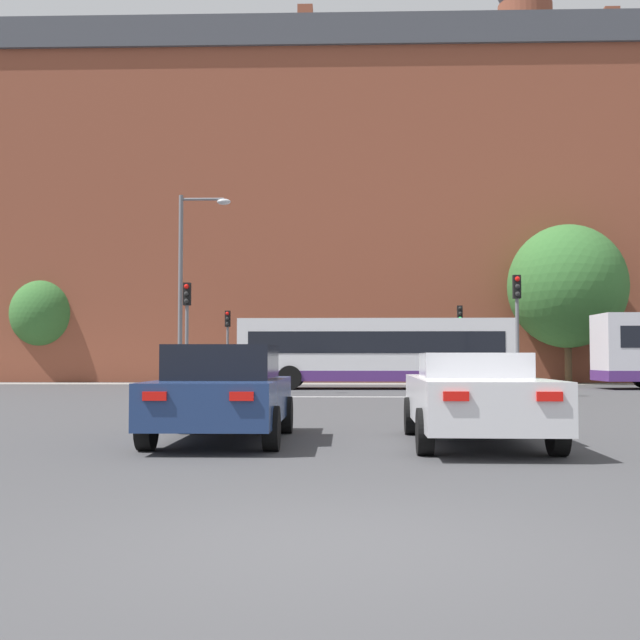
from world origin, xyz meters
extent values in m
plane|color=#3D3D3F|center=(0.00, 0.00, 0.00)|extent=(400.00, 400.00, 0.00)
cube|color=silver|center=(0.00, 21.38, 0.00)|extent=(8.50, 0.30, 0.01)
cube|color=gray|center=(0.00, 34.87, 0.01)|extent=(69.45, 2.50, 0.01)
cube|color=brown|center=(-1.84, 43.14, 9.18)|extent=(45.67, 11.90, 18.36)
cube|color=#42444C|center=(-1.84, 43.14, 19.23)|extent=(46.58, 12.38, 1.74)
cube|color=brown|center=(-20.69, 43.47, 21.18)|extent=(0.90, 0.90, 2.16)
cube|color=brown|center=(-11.26, 42.99, 21.18)|extent=(0.90, 0.90, 2.16)
cube|color=brown|center=(-2.24, 41.10, 21.18)|extent=(0.90, 0.90, 2.16)
cube|color=brown|center=(7.17, 45.22, 21.18)|extent=(0.90, 0.90, 2.16)
cube|color=brown|center=(16.07, 41.93, 21.18)|extent=(0.90, 0.90, 2.16)
cylinder|color=brown|center=(11.25, 43.14, 21.59)|extent=(3.30, 3.30, 2.98)
cube|color=navy|center=(-1.89, 6.98, 0.65)|extent=(1.87, 4.34, 0.66)
cube|color=black|center=(-1.89, 6.94, 1.25)|extent=(1.60, 1.96, 0.54)
cylinder|color=black|center=(-2.78, 8.33, 0.32)|extent=(0.22, 0.64, 0.64)
cylinder|color=black|center=(-1.00, 8.32, 0.32)|extent=(0.22, 0.64, 0.64)
cylinder|color=black|center=(-2.79, 5.64, 0.32)|extent=(0.22, 0.64, 0.64)
cylinder|color=black|center=(-1.01, 5.63, 0.32)|extent=(0.22, 0.64, 0.64)
cube|color=red|center=(-2.47, 4.79, 0.81)|extent=(0.32, 0.05, 0.12)
cube|color=red|center=(-1.32, 4.79, 0.81)|extent=(0.32, 0.05, 0.12)
cube|color=silver|center=(2.03, 6.67, 0.67)|extent=(1.95, 4.79, 0.70)
cube|color=silver|center=(2.04, 6.78, 1.20)|extent=(1.62, 1.46, 0.38)
cylinder|color=black|center=(1.18, 8.16, 0.32)|extent=(0.23, 0.64, 0.64)
cylinder|color=black|center=(2.95, 8.12, 0.32)|extent=(0.23, 0.64, 0.64)
cylinder|color=black|center=(1.12, 5.21, 0.32)|extent=(0.23, 0.64, 0.64)
cylinder|color=black|center=(2.89, 5.18, 0.32)|extent=(0.23, 0.64, 0.64)
cube|color=red|center=(1.41, 4.29, 0.84)|extent=(0.32, 0.06, 0.12)
cube|color=red|center=(2.56, 4.26, 0.84)|extent=(0.32, 0.06, 0.12)
cube|color=silver|center=(1.35, 28.43, 1.65)|extent=(11.46, 2.59, 2.61)
cube|color=#4C2870|center=(1.35, 28.43, 0.57)|extent=(11.48, 2.61, 0.44)
cube|color=black|center=(1.35, 28.43, 1.96)|extent=(10.54, 2.62, 0.90)
cylinder|color=black|center=(4.90, 29.67, 0.50)|extent=(1.00, 0.28, 1.00)
cylinder|color=black|center=(4.90, 27.18, 0.50)|extent=(1.00, 0.28, 1.00)
cylinder|color=black|center=(-2.20, 29.67, 0.50)|extent=(1.00, 0.28, 1.00)
cylinder|color=black|center=(-2.20, 27.18, 0.50)|extent=(1.00, 0.28, 1.00)
cylinder|color=slate|center=(-5.75, 33.89, 1.43)|extent=(0.12, 0.12, 2.86)
cube|color=black|center=(-5.75, 33.89, 3.26)|extent=(0.26, 0.20, 0.80)
sphere|color=red|center=(-5.75, 33.76, 3.52)|extent=(0.17, 0.17, 0.17)
sphere|color=black|center=(-5.75, 33.76, 3.26)|extent=(0.17, 0.17, 0.17)
sphere|color=black|center=(-5.75, 33.76, 3.01)|extent=(0.17, 0.17, 0.17)
cylinder|color=slate|center=(5.82, 34.36, 1.56)|extent=(0.12, 0.12, 3.13)
cube|color=black|center=(5.82, 34.36, 3.53)|extent=(0.26, 0.20, 0.80)
sphere|color=black|center=(5.82, 34.23, 3.78)|extent=(0.17, 0.17, 0.17)
sphere|color=black|center=(5.82, 34.23, 3.53)|extent=(0.17, 0.17, 0.17)
sphere|color=#1ED14C|center=(5.82, 34.23, 3.27)|extent=(0.17, 0.17, 0.17)
cylinder|color=slate|center=(5.90, 21.56, 1.66)|extent=(0.12, 0.12, 3.33)
cube|color=black|center=(5.90, 21.56, 3.73)|extent=(0.26, 0.20, 0.80)
sphere|color=red|center=(5.90, 21.43, 3.98)|extent=(0.17, 0.17, 0.17)
sphere|color=black|center=(5.90, 21.43, 3.73)|extent=(0.17, 0.17, 0.17)
sphere|color=black|center=(5.90, 21.43, 3.47)|extent=(0.17, 0.17, 0.17)
cylinder|color=slate|center=(-5.50, 22.27, 1.58)|extent=(0.12, 0.12, 3.16)
cube|color=black|center=(-5.50, 22.27, 3.56)|extent=(0.26, 0.20, 0.80)
sphere|color=red|center=(-5.50, 22.14, 3.82)|extent=(0.17, 0.17, 0.17)
sphere|color=black|center=(-5.50, 22.14, 3.56)|extent=(0.17, 0.17, 0.17)
sphere|color=black|center=(-5.50, 22.14, 3.31)|extent=(0.17, 0.17, 0.17)
cylinder|color=slate|center=(-5.92, 23.17, 3.63)|extent=(0.16, 0.16, 7.27)
cylinder|color=slate|center=(-5.14, 23.17, 7.12)|extent=(1.57, 0.10, 0.10)
ellipsoid|color=#B2B2B7|center=(-4.35, 23.17, 7.02)|extent=(0.50, 0.36, 0.22)
cylinder|color=black|center=(-5.96, 34.91, 0.43)|extent=(0.13, 0.13, 0.87)
cylinder|color=black|center=(-5.81, 34.84, 0.43)|extent=(0.13, 0.13, 0.87)
cube|color=#232328|center=(-5.88, 34.88, 1.21)|extent=(0.45, 0.36, 0.69)
sphere|color=tan|center=(-5.88, 34.88, 1.68)|extent=(0.26, 0.26, 0.26)
cylinder|color=#4C3823|center=(-16.50, 38.14, 1.05)|extent=(0.36, 0.36, 2.10)
ellipsoid|color=#33662D|center=(-16.50, 38.14, 3.75)|extent=(3.89, 3.89, 4.09)
cylinder|color=#4C3823|center=(11.49, 35.56, 1.21)|extent=(0.36, 0.36, 2.43)
ellipsoid|color=#33662D|center=(11.49, 35.56, 4.99)|extent=(6.03, 6.03, 6.34)
camera|label=1|loc=(0.02, -5.72, 1.32)|focal=45.00mm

